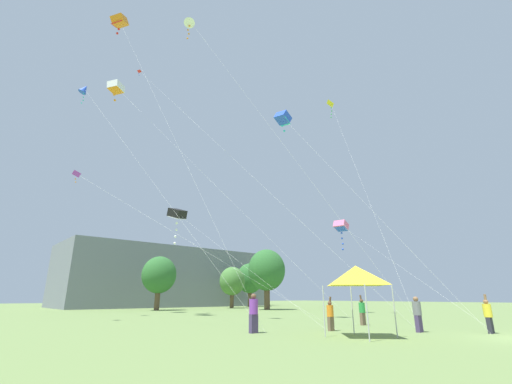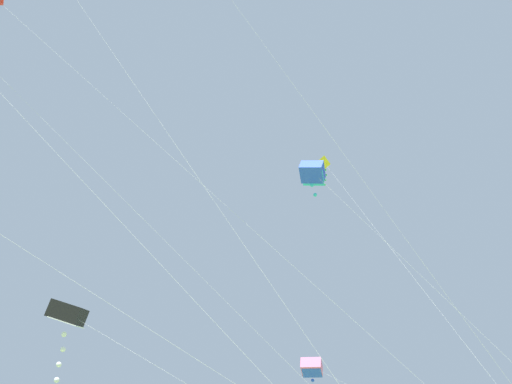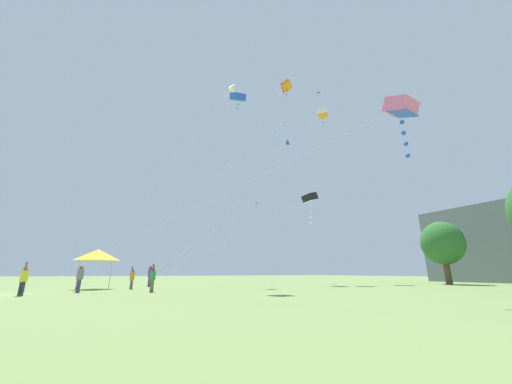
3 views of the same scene
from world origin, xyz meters
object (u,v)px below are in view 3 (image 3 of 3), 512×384
object	(u,v)px
kite_white_box_3	(323,113)
kite_blue_diamond_6	(287,142)
festival_tent	(98,255)
kite_purple_delta_8	(256,204)
kite_red_delta_1	(312,98)
person_yellow_shirt	(24,279)
person_green_shirt	(153,278)
kite_white_diamond_0	(233,87)
kite_black_box_5	(310,198)
person_purple_shirt	(150,275)
kite_blue_box_4	(238,97)
person_orange_shirt	(132,278)
person_grey_shirt	(80,278)
kite_orange_box_7	(286,86)
kite_pink_box_2	(401,108)

from	to	relation	value
kite_white_box_3	kite_blue_diamond_6	bearing A→B (deg)	-134.18
festival_tent	kite_purple_delta_8	size ratio (longest dim) A/B	0.19
festival_tent	kite_red_delta_1	world-z (taller)	kite_red_delta_1
festival_tent	person_yellow_shirt	world-z (taller)	festival_tent
person_green_shirt	kite_white_diamond_0	size ratio (longest dim) A/B	0.07
kite_white_diamond_0	kite_white_box_3	distance (m)	15.30
kite_white_diamond_0	kite_black_box_5	world-z (taller)	kite_white_diamond_0
person_purple_shirt	festival_tent	bearing A→B (deg)	-149.92
festival_tent	kite_blue_box_4	size ratio (longest dim) A/B	0.18
person_yellow_shirt	kite_white_diamond_0	distance (m)	29.44
kite_black_box_5	person_orange_shirt	bearing A→B (deg)	-89.76
person_grey_shirt	kite_orange_box_7	distance (m)	38.11
person_grey_shirt	person_purple_shirt	bearing A→B (deg)	-100.19
person_yellow_shirt	kite_white_diamond_0	world-z (taller)	kite_white_diamond_0
person_green_shirt	person_yellow_shirt	world-z (taller)	person_yellow_shirt
person_purple_shirt	kite_pink_box_2	size ratio (longest dim) A/B	0.11
person_orange_shirt	kite_black_box_5	distance (m)	19.64
festival_tent	person_green_shirt	world-z (taller)	festival_tent
person_orange_shirt	kite_white_diamond_0	xyz separation A→B (m)	(-4.29, 9.68, 23.38)
kite_black_box_5	person_purple_shirt	bearing A→B (deg)	-103.16
person_orange_shirt	kite_blue_box_4	distance (m)	17.90
kite_white_diamond_0	kite_black_box_5	distance (m)	17.38
person_orange_shirt	kite_white_box_3	size ratio (longest dim) A/B	0.07
person_yellow_shirt	person_orange_shirt	world-z (taller)	person_yellow_shirt
festival_tent	person_green_shirt	bearing A→B (deg)	31.88
person_green_shirt	person_grey_shirt	size ratio (longest dim) A/B	1.06
kite_white_box_3	kite_blue_diamond_6	size ratio (longest dim) A/B	1.18
person_purple_shirt	kite_purple_delta_8	distance (m)	17.63
person_yellow_shirt	kite_white_diamond_0	size ratio (longest dim) A/B	0.07
person_orange_shirt	kite_black_box_5	size ratio (longest dim) A/B	0.09
kite_white_diamond_0	kite_pink_box_2	world-z (taller)	kite_white_diamond_0
kite_red_delta_1	kite_purple_delta_8	distance (m)	17.20
person_yellow_shirt	person_orange_shirt	xyz separation A→B (m)	(-4.75, 5.86, -0.06)
person_green_shirt	kite_white_diamond_0	world-z (taller)	kite_white_diamond_0
person_yellow_shirt	kite_white_box_3	bearing A→B (deg)	-111.42
kite_blue_box_4	kite_blue_diamond_6	size ratio (longest dim) A/B	0.81
festival_tent	person_yellow_shirt	bearing A→B (deg)	-27.58
festival_tent	kite_white_diamond_0	xyz separation A→B (m)	(-2.91, 12.34, 21.58)
festival_tent	kite_blue_diamond_6	size ratio (longest dim) A/B	0.14
festival_tent	kite_black_box_5	world-z (taller)	kite_black_box_5
kite_blue_box_4	kite_purple_delta_8	bearing A→B (deg)	148.13
kite_blue_box_4	kite_purple_delta_8	distance (m)	17.17
kite_white_diamond_0	kite_blue_box_4	distance (m)	11.45
kite_blue_diamond_6	festival_tent	bearing A→B (deg)	-71.53
kite_red_delta_1	kite_purple_delta_8	size ratio (longest dim) A/B	1.64
person_orange_shirt	kite_orange_box_7	xyz separation A→B (m)	(-7.25, 19.72, 28.75)
kite_pink_box_2	kite_orange_box_7	distance (m)	32.75
kite_white_diamond_0	kite_blue_box_4	bearing A→B (deg)	-17.79
festival_tent	kite_red_delta_1	size ratio (longest dim) A/B	0.11
person_grey_shirt	kite_black_box_5	bearing A→B (deg)	-144.72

